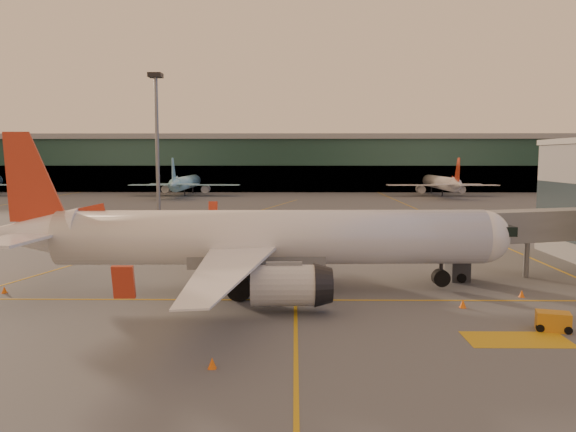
{
  "coord_description": "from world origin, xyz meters",
  "views": [
    {
      "loc": [
        4.91,
        -36.12,
        10.7
      ],
      "look_at": [
        4.29,
        17.64,
        5.0
      ],
      "focal_mm": 35.0,
      "sensor_mm": 36.0,
      "label": 1
    }
  ],
  "objects": [
    {
      "name": "ground",
      "position": [
        0.0,
        0.0,
        0.0
      ],
      "size": [
        600.0,
        600.0,
        0.0
      ],
      "primitive_type": "plane",
      "color": "#4C4F54",
      "rests_on": "ground"
    },
    {
      "name": "taxi_markings",
      "position": [
        -7.32,
        44.49,
        0.01
      ],
      "size": [
        100.12,
        173.0,
        0.01
      ],
      "color": "#C89612",
      "rests_on": "ground"
    },
    {
      "name": "terminal",
      "position": [
        0.0,
        141.79,
        8.76
      ],
      "size": [
        400.0,
        20.0,
        17.6
      ],
      "color": "#19382D",
      "rests_on": "ground"
    },
    {
      "name": "mast_west_near",
      "position": [
        -20.0,
        66.0,
        14.86
      ],
      "size": [
        2.4,
        2.4,
        25.6
      ],
      "color": "slate",
      "rests_on": "ground"
    },
    {
      "name": "distant_aircraft_row",
      "position": [
        -53.75,
        118.0,
        0.0
      ],
      "size": [
        225.0,
        34.0,
        13.0
      ],
      "color": "#8DD3ED",
      "rests_on": "ground"
    },
    {
      "name": "main_airplane",
      "position": [
        1.73,
        7.97,
        4.1
      ],
      "size": [
        41.77,
        37.57,
        12.62
      ],
      "rotation": [
        0.0,
        0.0,
        0.03
      ],
      "color": "white",
      "rests_on": "ground"
    },
    {
      "name": "jet_bridge",
      "position": [
        26.85,
        13.82,
        4.25
      ],
      "size": [
        20.68,
        9.1,
        6.13
      ],
      "color": "slate",
      "rests_on": "ground"
    },
    {
      "name": "catering_truck",
      "position": [
        4.72,
        10.57,
        2.18
      ],
      "size": [
        5.31,
        3.28,
        3.83
      ],
      "rotation": [
        0.0,
        0.0,
        0.25
      ],
      "color": "#9F4116",
      "rests_on": "ground"
    },
    {
      "name": "gpu_cart",
      "position": [
        20.88,
        -2.26,
        0.57
      ],
      "size": [
        2.26,
        1.71,
        1.18
      ],
      "rotation": [
        0.0,
        0.0,
        -0.28
      ],
      "color": "#C37D18",
      "rests_on": "ground"
    },
    {
      "name": "cone_nose",
      "position": [
        22.32,
        6.08,
        0.27
      ],
      "size": [
        0.44,
        0.44,
        0.56
      ],
      "color": "orange",
      "rests_on": "ground"
    },
    {
      "name": "cone_tail",
      "position": [
        -17.94,
        6.89,
        0.27
      ],
      "size": [
        0.44,
        0.44,
        0.55
      ],
      "color": "orange",
      "rests_on": "ground"
    },
    {
      "name": "cone_wing_right",
      "position": [
        0.75,
        -8.7,
        0.28
      ],
      "size": [
        0.45,
        0.45,
        0.58
      ],
      "color": "orange",
      "rests_on": "ground"
    },
    {
      "name": "cone_wing_left",
      "position": [
        1.07,
        25.52,
        0.24
      ],
      "size": [
        0.4,
        0.4,
        0.5
      ],
      "color": "orange",
      "rests_on": "ground"
    },
    {
      "name": "cone_fwd",
      "position": [
        16.9,
        2.98,
        0.3
      ],
      "size": [
        0.49,
        0.49,
        0.63
      ],
      "color": "orange",
      "rests_on": "ground"
    }
  ]
}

